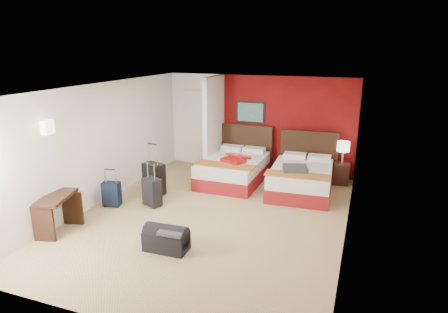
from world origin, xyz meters
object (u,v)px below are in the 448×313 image
at_px(table_lamp, 343,152).
at_px(bed_left, 233,170).
at_px(suitcase_black, 154,180).
at_px(duffel_bag, 166,240).
at_px(suitcase_charcoal, 152,193).
at_px(red_suitcase_open, 236,159).
at_px(suitcase_navy, 112,195).
at_px(desk, 59,214).
at_px(nightstand, 341,173).
at_px(bed_right, 301,180).

bearing_deg(table_lamp, bed_left, -162.59).
bearing_deg(suitcase_black, duffel_bag, -38.96).
bearing_deg(suitcase_charcoal, bed_left, 85.17).
xyz_separation_m(red_suitcase_open, suitcase_navy, (-1.97, -2.20, -0.38)).
bearing_deg(bed_left, duffel_bag, -88.41).
relative_size(duffel_bag, desk, 0.84).
height_order(red_suitcase_open, suitcase_navy, red_suitcase_open).
height_order(red_suitcase_open, desk, desk).
distance_m(nightstand, desk, 6.30).
relative_size(bed_left, table_lamp, 3.68).
distance_m(red_suitcase_open, duffel_bag, 3.45).
bearing_deg(suitcase_navy, desk, -109.62).
bearing_deg(red_suitcase_open, desk, -100.18).
xyz_separation_m(bed_left, nightstand, (2.49, 0.78, -0.03)).
bearing_deg(duffel_bag, desk, -178.48).
height_order(red_suitcase_open, suitcase_black, suitcase_black).
relative_size(suitcase_navy, desk, 0.59).
height_order(bed_left, suitcase_black, suitcase_black).
xyz_separation_m(red_suitcase_open, suitcase_charcoal, (-1.19, -1.90, -0.34)).
relative_size(nightstand, table_lamp, 0.98).
relative_size(red_suitcase_open, duffel_bag, 1.03).
bearing_deg(suitcase_charcoal, suitcase_black, 139.89).
xyz_separation_m(table_lamp, suitcase_navy, (-4.35, -3.08, -0.54)).
bearing_deg(red_suitcase_open, suitcase_black, -117.17).
relative_size(suitcase_navy, duffel_bag, 0.69).
bearing_deg(bed_left, nightstand, 17.97).
xyz_separation_m(nightstand, suitcase_navy, (-4.35, -3.08, -0.01)).
distance_m(table_lamp, desk, 6.32).
distance_m(suitcase_black, suitcase_charcoal, 0.65).
bearing_deg(suitcase_black, table_lamp, 46.32).
xyz_separation_m(bed_left, suitcase_charcoal, (-1.09, -2.00, -0.01)).
xyz_separation_m(bed_right, table_lamp, (0.81, 0.89, 0.50)).
relative_size(bed_left, suitcase_black, 2.80).
bearing_deg(bed_right, suitcase_navy, -151.62).
height_order(bed_left, red_suitcase_open, red_suitcase_open).
relative_size(table_lamp, duffel_bag, 0.75).
bearing_deg(red_suitcase_open, nightstand, 41.27).
distance_m(bed_left, duffel_bag, 3.52).
xyz_separation_m(suitcase_charcoal, desk, (-0.94, -1.62, 0.06)).
bearing_deg(suitcase_navy, table_lamp, 22.63).
distance_m(bed_left, suitcase_navy, 2.96).
height_order(bed_right, table_lamp, table_lamp).
bearing_deg(suitcase_charcoal, desk, -96.53).
xyz_separation_m(nightstand, duffel_bag, (-2.42, -4.30, -0.08)).
height_order(bed_right, suitcase_black, suitcase_black).
height_order(suitcase_charcoal, desk, desk).
xyz_separation_m(suitcase_charcoal, duffel_bag, (1.15, -1.52, -0.11)).
distance_m(suitcase_navy, duffel_bag, 2.28).
bearing_deg(table_lamp, desk, -135.77).
height_order(suitcase_charcoal, suitcase_navy, suitcase_charcoal).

